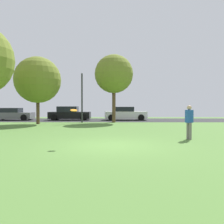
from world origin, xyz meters
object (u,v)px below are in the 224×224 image
at_px(parked_car_white, 125,114).
at_px(parked_car_black, 69,114).
at_px(maple_tree_far, 114,74).
at_px(street_lamp_post, 82,98).
at_px(oak_tree_left, 38,80).
at_px(frisbee_disc, 74,110).
at_px(person_thrower, 189,121).
at_px(parked_car_grey, 13,114).

bearing_deg(parked_car_white, parked_car_black, 178.94).
height_order(maple_tree_far, street_lamp_post, maple_tree_far).
height_order(parked_car_black, parked_car_white, parked_car_black).
relative_size(oak_tree_left, frisbee_disc, 16.16).
distance_m(oak_tree_left, person_thrower, 13.79).
height_order(oak_tree_left, maple_tree_far, maple_tree_far).
bearing_deg(parked_car_grey, parked_car_white, 1.04).
height_order(frisbee_disc, parked_car_grey, frisbee_disc).
bearing_deg(maple_tree_far, parked_car_white, 70.39).
distance_m(maple_tree_far, parked_car_black, 7.12).
relative_size(person_thrower, parked_car_grey, 0.38).
distance_m(maple_tree_far, street_lamp_post, 3.70).
height_order(frisbee_disc, street_lamp_post, street_lamp_post).
bearing_deg(maple_tree_far, oak_tree_left, -163.19).
bearing_deg(frisbee_disc, oak_tree_left, 114.32).
bearing_deg(parked_car_grey, street_lamp_post, -24.98).
xyz_separation_m(person_thrower, parked_car_black, (-8.40, 14.53, -0.22)).
relative_size(person_thrower, street_lamp_post, 0.36).
bearing_deg(person_thrower, parked_car_white, -101.11).
height_order(maple_tree_far, frisbee_disc, maple_tree_far).
height_order(oak_tree_left, street_lamp_post, oak_tree_left).
relative_size(parked_car_grey, street_lamp_post, 0.94).
relative_size(oak_tree_left, person_thrower, 3.55).
relative_size(parked_car_black, parked_car_white, 0.99).
bearing_deg(street_lamp_post, person_thrower, -58.31).
xyz_separation_m(maple_tree_far, frisbee_disc, (-1.55, -12.85, -3.07)).
height_order(oak_tree_left, person_thrower, oak_tree_left).
bearing_deg(parked_car_white, street_lamp_post, -136.50).
xyz_separation_m(maple_tree_far, parked_car_grey, (-10.87, 3.24, -3.88)).
bearing_deg(parked_car_grey, oak_tree_left, -49.75).
bearing_deg(maple_tree_far, parked_car_grey, 163.41).
bearing_deg(oak_tree_left, parked_car_grey, 130.25).
xyz_separation_m(oak_tree_left, street_lamp_post, (3.57, 1.49, -1.50)).
xyz_separation_m(oak_tree_left, parked_car_grey, (-4.40, 5.20, -3.14)).
bearing_deg(frisbee_disc, parked_car_white, 80.32).
xyz_separation_m(frisbee_disc, street_lamp_post, (-1.36, 12.38, 0.84)).
distance_m(oak_tree_left, street_lamp_post, 4.14).
xyz_separation_m(oak_tree_left, frisbee_disc, (4.93, -10.90, -2.33)).
relative_size(maple_tree_far, person_thrower, 3.91).
relative_size(person_thrower, parked_car_white, 0.36).
bearing_deg(street_lamp_post, parked_car_white, 43.50).
distance_m(parked_car_white, street_lamp_post, 5.93).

